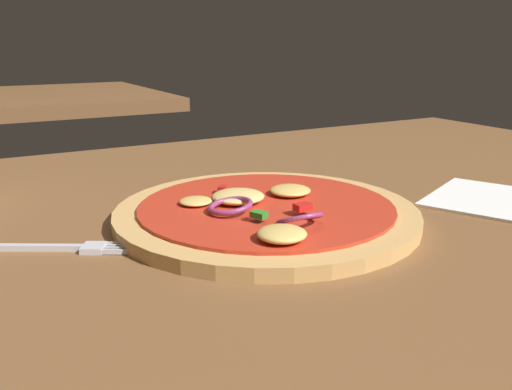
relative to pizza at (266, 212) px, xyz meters
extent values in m
cube|color=brown|center=(-0.01, -0.03, -0.03)|extent=(1.36, 0.91, 0.04)
cylinder|color=tan|center=(0.00, 0.00, 0.00)|extent=(0.29, 0.29, 0.01)
cylinder|color=red|center=(0.00, 0.00, 0.01)|extent=(0.24, 0.24, 0.00)
ellipsoid|color=#E5BC60|center=(-0.04, -0.09, 0.01)|extent=(0.04, 0.04, 0.01)
ellipsoid|color=#E5BC60|center=(0.04, 0.02, 0.01)|extent=(0.04, 0.04, 0.01)
ellipsoid|color=#E5BC60|center=(-0.06, 0.03, 0.01)|extent=(0.03, 0.03, 0.01)
ellipsoid|color=#EFCC72|center=(-0.02, 0.02, 0.01)|extent=(0.05, 0.05, 0.01)
torus|color=#93386B|center=(-0.04, 0.00, 0.01)|extent=(0.05, 0.05, 0.01)
torus|color=#93386B|center=(-0.01, -0.07, 0.01)|extent=(0.04, 0.04, 0.02)
cube|color=red|center=(0.01, -0.04, 0.01)|extent=(0.02, 0.01, 0.01)
cube|color=#2D8C28|center=(-0.03, -0.04, 0.01)|extent=(0.01, 0.02, 0.01)
cube|color=red|center=(-0.02, 0.06, 0.01)|extent=(0.01, 0.01, 0.00)
cube|color=silver|center=(-0.23, 0.04, -0.01)|extent=(0.11, 0.07, 0.01)
cube|color=silver|center=(-0.16, 0.00, -0.01)|extent=(0.03, 0.03, 0.01)
cube|color=silver|center=(-0.14, -0.02, -0.01)|extent=(0.03, 0.02, 0.00)
cube|color=silver|center=(-0.14, -0.01, -0.01)|extent=(0.03, 0.02, 0.00)
cube|color=silver|center=(-0.14, -0.01, -0.01)|extent=(0.03, 0.02, 0.00)
cube|color=silver|center=(-0.14, 0.00, -0.01)|extent=(0.03, 0.02, 0.00)
cube|color=white|center=(0.24, -0.05, -0.01)|extent=(0.16, 0.15, 0.00)
cube|color=brown|center=(-0.03, 1.39, -0.03)|extent=(0.78, 0.68, 0.04)
camera|label=1|loc=(-0.25, -0.43, 0.16)|focal=39.04mm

